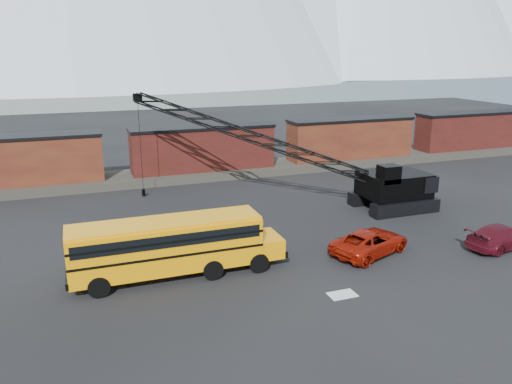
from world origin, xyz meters
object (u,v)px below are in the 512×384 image
at_px(maroon_suv, 502,237).
at_px(red_pickup, 370,242).
at_px(school_bus, 173,245).
at_px(crawler_crane, 256,138).

bearing_deg(maroon_suv, red_pickup, 67.96).
height_order(school_bus, maroon_suv, school_bus).
bearing_deg(school_bus, red_pickup, -4.87).
bearing_deg(school_bus, maroon_suv, -8.54).
bearing_deg(crawler_crane, red_pickup, -76.21).
distance_m(red_pickup, crawler_crane, 13.09).
bearing_deg(maroon_suv, crawler_crane, 30.10).
height_order(red_pickup, maroon_suv, red_pickup).
height_order(school_bus, red_pickup, school_bus).
distance_m(red_pickup, maroon_suv, 8.38).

